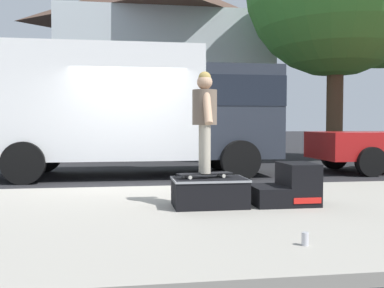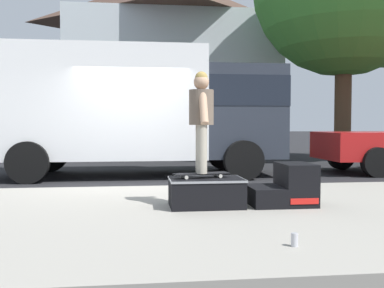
# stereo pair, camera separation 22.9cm
# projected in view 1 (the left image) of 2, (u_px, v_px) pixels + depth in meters

# --- Properties ---
(ground_plane) EXTENTS (140.00, 140.00, 0.00)m
(ground_plane) POSITION_uv_depth(u_px,v_px,m) (130.00, 189.00, 8.52)
(ground_plane) COLOR black
(sidewalk_slab) EXTENTS (50.00, 5.00, 0.12)m
(sidewalk_slab) POSITION_uv_depth(u_px,v_px,m) (133.00, 219.00, 5.55)
(sidewalk_slab) COLOR gray
(sidewalk_slab) RESTS_ON ground
(skate_box) EXTENTS (1.02, 0.68, 0.39)m
(skate_box) POSITION_uv_depth(u_px,v_px,m) (209.00, 191.00, 6.05)
(skate_box) COLOR black
(skate_box) RESTS_ON sidewalk_slab
(kicker_ramp) EXTENTS (0.89, 0.69, 0.59)m
(kicker_ramp) POSITION_uv_depth(u_px,v_px,m) (289.00, 187.00, 6.22)
(kicker_ramp) COLOR black
(kicker_ramp) RESTS_ON sidewalk_slab
(skateboard) EXTENTS (0.80, 0.36, 0.07)m
(skateboard) POSITION_uv_depth(u_px,v_px,m) (205.00, 174.00, 6.07)
(skateboard) COLOR black
(skateboard) RESTS_ON skate_box
(skater_kid) EXTENTS (0.34, 0.72, 1.40)m
(skater_kid) POSITION_uv_depth(u_px,v_px,m) (205.00, 113.00, 6.03)
(skater_kid) COLOR #B7AD99
(skater_kid) RESTS_ON skateboard
(soda_can) EXTENTS (0.07, 0.07, 0.13)m
(soda_can) POSITION_uv_depth(u_px,v_px,m) (305.00, 239.00, 4.09)
(soda_can) COLOR silver
(soda_can) RESTS_ON sidewalk_slab
(box_truck) EXTENTS (6.91, 2.63, 3.05)m
(box_truck) POSITION_uv_depth(u_px,v_px,m) (135.00, 106.00, 10.64)
(box_truck) COLOR white
(box_truck) RESTS_ON ground
(house_behind) EXTENTS (9.54, 8.22, 8.40)m
(house_behind) POSITION_uv_depth(u_px,v_px,m) (161.00, 62.00, 21.03)
(house_behind) COLOR silver
(house_behind) RESTS_ON ground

